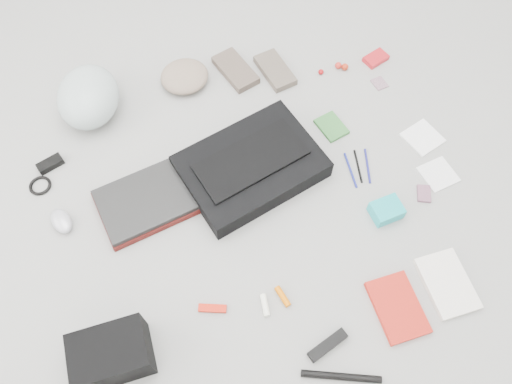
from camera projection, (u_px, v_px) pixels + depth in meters
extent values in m
plane|color=gray|center=(256.00, 198.00, 1.84)|extent=(4.00, 4.00, 0.00)
cube|color=black|center=(251.00, 166.00, 1.86)|extent=(0.59, 0.50, 0.08)
cube|color=black|center=(251.00, 160.00, 1.82)|extent=(0.44, 0.31, 0.01)
cube|color=#531411|center=(146.00, 203.00, 1.82)|extent=(0.39, 0.33, 0.02)
cube|color=black|center=(145.00, 200.00, 1.80)|extent=(0.38, 0.32, 0.02)
ellipsoid|color=#B3C7C5|center=(88.00, 97.00, 1.95)|extent=(0.29, 0.33, 0.18)
ellipsoid|color=gray|center=(184.00, 76.00, 2.07)|extent=(0.24, 0.23, 0.07)
cube|color=brown|center=(235.00, 70.00, 2.12)|extent=(0.18, 0.24, 0.03)
cube|color=brown|center=(275.00, 70.00, 2.12)|extent=(0.16, 0.22, 0.03)
cube|color=black|center=(50.00, 164.00, 1.90)|extent=(0.11, 0.08, 0.03)
torus|color=black|center=(40.00, 186.00, 1.86)|extent=(0.10, 0.10, 0.01)
ellipsoid|color=#AEADB7|center=(61.00, 221.00, 1.78)|extent=(0.10, 0.13, 0.04)
cube|color=black|center=(112.00, 355.00, 1.51)|extent=(0.24, 0.18, 0.15)
cube|color=red|center=(212.00, 308.00, 1.64)|extent=(0.10, 0.05, 0.01)
cylinder|color=white|center=(265.00, 305.00, 1.64)|extent=(0.02, 0.07, 0.02)
cylinder|color=orange|center=(283.00, 296.00, 1.66)|extent=(0.04, 0.08, 0.02)
cube|color=black|center=(328.00, 345.00, 1.58)|extent=(0.14, 0.09, 0.03)
cylinder|color=black|center=(341.00, 377.00, 1.54)|extent=(0.24, 0.09, 0.02)
cube|color=red|center=(397.00, 307.00, 1.64)|extent=(0.16, 0.23, 0.02)
cube|color=silver|center=(447.00, 284.00, 1.68)|extent=(0.16, 0.23, 0.02)
cube|color=#306B2F|center=(331.00, 127.00, 1.99)|extent=(0.13, 0.15, 0.01)
cylinder|color=navy|center=(351.00, 170.00, 1.90)|extent=(0.01, 0.15, 0.01)
cylinder|color=black|center=(358.00, 166.00, 1.90)|extent=(0.02, 0.15, 0.01)
cylinder|color=navy|center=(368.00, 166.00, 1.90)|extent=(0.04, 0.15, 0.01)
cube|color=#18B2B8|center=(386.00, 210.00, 1.79)|extent=(0.12, 0.10, 0.05)
cube|color=#88566D|center=(424.00, 194.00, 1.85)|extent=(0.07, 0.08, 0.01)
cube|color=white|center=(423.00, 138.00, 1.97)|extent=(0.17, 0.17, 0.01)
cube|color=white|center=(438.00, 174.00, 1.89)|extent=(0.15, 0.15, 0.01)
sphere|color=#9F0B0F|center=(321.00, 72.00, 2.12)|extent=(0.03, 0.03, 0.02)
sphere|color=red|center=(338.00, 65.00, 2.13)|extent=(0.03, 0.03, 0.03)
sphere|color=#AB2811|center=(345.00, 67.00, 2.13)|extent=(0.04, 0.04, 0.03)
cube|color=red|center=(376.00, 58.00, 2.15)|extent=(0.12, 0.10, 0.02)
cube|color=gray|center=(379.00, 83.00, 2.10)|extent=(0.07, 0.08, 0.00)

